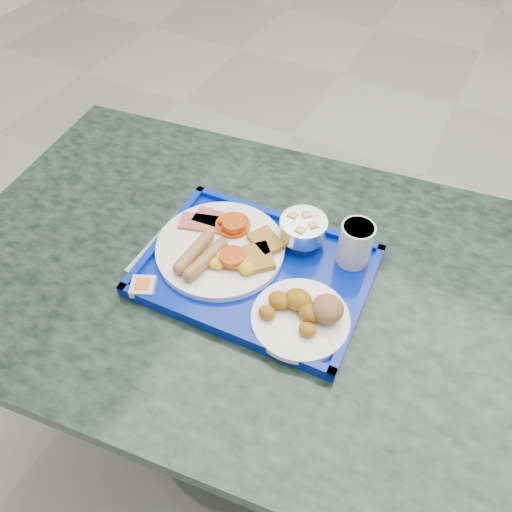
{
  "coord_description": "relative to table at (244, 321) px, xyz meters",
  "views": [
    {
      "loc": [
        0.14,
        -1.28,
        1.49
      ],
      "look_at": [
        -0.14,
        -0.74,
        0.79
      ],
      "focal_mm": 35.0,
      "sensor_mm": 36.0,
      "label": 1
    }
  ],
  "objects": [
    {
      "name": "floor",
      "position": [
        0.17,
        0.74,
        -0.55
      ],
      "size": [
        6.0,
        6.0,
        0.0
      ],
      "primitive_type": "plane",
      "color": "#969698",
      "rests_on": "ground"
    },
    {
      "name": "table",
      "position": [
        0.0,
        0.0,
        0.0
      ],
      "size": [
        1.27,
        0.92,
        0.74
      ],
      "rotation": [
        0.0,
        0.0,
        0.12
      ],
      "color": "gray",
      "rests_on": "floor"
    },
    {
      "name": "tray",
      "position": [
        0.03,
        -0.0,
        0.2
      ],
      "size": [
        0.44,
        0.33,
        0.03
      ],
      "rotation": [
        0.0,
        0.0,
        0.04
      ],
      "color": "#031E9A",
      "rests_on": "table"
    },
    {
      "name": "main_plate",
      "position": [
        -0.05,
        0.01,
        0.22
      ],
      "size": [
        0.25,
        0.25,
        0.04
      ],
      "rotation": [
        0.0,
        0.0,
        -0.21
      ],
      "color": "white",
      "rests_on": "tray"
    },
    {
      "name": "bread_plate",
      "position": [
        0.16,
        -0.06,
        0.22
      ],
      "size": [
        0.17,
        0.17,
        0.06
      ],
      "rotation": [
        0.0,
        0.0,
        0.03
      ],
      "color": "white",
      "rests_on": "tray"
    },
    {
      "name": "fruit_bowl",
      "position": [
        0.08,
        0.1,
        0.25
      ],
      "size": [
        0.09,
        0.09,
        0.06
      ],
      "color": "silver",
      "rests_on": "tray"
    },
    {
      "name": "juice_cup",
      "position": [
        0.19,
        0.11,
        0.25
      ],
      "size": [
        0.06,
        0.06,
        0.09
      ],
      "color": "silver",
      "rests_on": "tray"
    },
    {
      "name": "spoon",
      "position": [
        -0.14,
        0.05,
        0.21
      ],
      "size": [
        0.05,
        0.17,
        0.01
      ],
      "rotation": [
        0.0,
        0.0,
        0.17
      ],
      "color": "silver",
      "rests_on": "tray"
    },
    {
      "name": "knife",
      "position": [
        -0.18,
        -0.03,
        0.21
      ],
      "size": [
        0.01,
        0.2,
        0.0
      ],
      "primitive_type": "cube",
      "rotation": [
        0.0,
        0.0,
        -0.01
      ],
      "color": "silver",
      "rests_on": "tray"
    },
    {
      "name": "jam_packet",
      "position": [
        -0.13,
        -0.14,
        0.21
      ],
      "size": [
        0.06,
        0.06,
        0.02
      ],
      "rotation": [
        0.0,
        0.0,
        0.43
      ],
      "color": "silver",
      "rests_on": "tray"
    }
  ]
}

